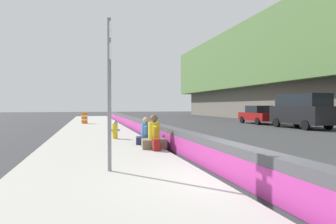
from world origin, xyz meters
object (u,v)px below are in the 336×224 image
at_px(route_sign_post, 109,83).
at_px(parked_car_third, 301,110).
at_px(fire_hydrant, 115,129).
at_px(construction_barrel, 84,118).
at_px(seated_person_foreground, 154,138).
at_px(parked_car_fourth, 258,115).
at_px(seated_person_middle, 146,136).
at_px(backpack, 156,145).

bearing_deg(route_sign_post, parked_car_third, -52.54).
xyz_separation_m(fire_hydrant, construction_barrel, (12.62, 1.57, 0.03)).
xyz_separation_m(fire_hydrant, seated_person_foreground, (-3.51, -1.10, -0.07)).
relative_size(route_sign_post, construction_barrel, 3.79).
bearing_deg(parked_car_fourth, seated_person_middle, 133.73).
bearing_deg(backpack, construction_barrel, 8.88).
xyz_separation_m(seated_person_foreground, construction_barrel, (16.13, 2.67, 0.10)).
distance_m(seated_person_foreground, construction_barrel, 16.35).
distance_m(fire_hydrant, seated_person_foreground, 3.68).
xyz_separation_m(backpack, parked_car_fourth, (14.37, -13.09, 0.53)).
height_order(fire_hydrant, seated_person_middle, seated_person_middle).
xyz_separation_m(seated_person_foreground, seated_person_middle, (1.23, 0.06, -0.04)).
xyz_separation_m(seated_person_middle, construction_barrel, (14.90, 2.61, 0.14)).
bearing_deg(parked_car_fourth, fire_hydrant, 125.93).
distance_m(route_sign_post, seated_person_foreground, 4.18).
xyz_separation_m(seated_person_middle, parked_car_third, (6.77, -13.09, 0.87)).
bearing_deg(construction_barrel, seated_person_foreground, -170.60).
relative_size(route_sign_post, fire_hydrant, 4.09).
bearing_deg(fire_hydrant, route_sign_post, 174.10).
bearing_deg(backpack, route_sign_post, 147.40).
bearing_deg(backpack, seated_person_middle, 0.15).
xyz_separation_m(route_sign_post, parked_car_third, (11.37, -14.84, -0.86)).
bearing_deg(construction_barrel, parked_car_third, -117.38).
bearing_deg(fire_hydrant, seated_person_foreground, -162.57).
height_order(construction_barrel, parked_car_fourth, parked_car_fourth).
distance_m(fire_hydrant, seated_person_middle, 2.51).
xyz_separation_m(route_sign_post, seated_person_foreground, (3.37, -1.81, -1.69)).
bearing_deg(parked_car_fourth, seated_person_foreground, 136.53).
xyz_separation_m(seated_person_foreground, parked_car_third, (8.00, -13.03, 0.83)).
distance_m(fire_hydrant, backpack, 4.26).
xyz_separation_m(construction_barrel, parked_car_third, (-8.13, -15.70, 0.73)).
height_order(fire_hydrant, parked_car_fourth, parked_car_fourth).
bearing_deg(fire_hydrant, parked_car_third, -72.35).
bearing_deg(parked_car_fourth, parked_car_third, 179.89).
distance_m(route_sign_post, parked_car_fourth, 22.70).
bearing_deg(parked_car_third, seated_person_foreground, 121.56).
bearing_deg(seated_person_foreground, construction_barrel, 9.40).
xyz_separation_m(seated_person_foreground, backpack, (-0.62, 0.05, -0.19)).
distance_m(fire_hydrant, parked_car_third, 14.85).
xyz_separation_m(seated_person_middle, parked_car_fourth, (12.53, -13.10, 0.38)).
relative_size(route_sign_post, parked_car_third, 0.70).
bearing_deg(route_sign_post, construction_barrel, 2.52).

